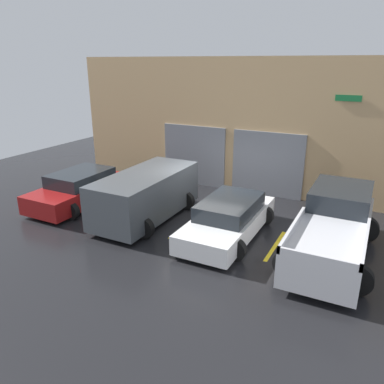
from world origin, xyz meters
name	(u,v)px	position (x,y,z in m)	size (l,w,h in m)	color
ground_plane	(203,212)	(0.00, 0.00, 0.00)	(28.00, 28.00, 0.00)	black
shophouse_building	(237,126)	(0.00, 3.29, 2.77)	(15.68, 0.68, 5.60)	tan
pickup_truck	(334,228)	(4.75, -1.18, 0.83)	(2.46, 5.21, 1.74)	silver
sedan_white	(229,219)	(1.58, -1.42, 0.59)	(2.22, 4.53, 1.23)	white
sedan_side	(80,189)	(-4.75, -1.42, 0.62)	(2.26, 4.31, 1.32)	maroon
van_right	(146,194)	(-1.58, -1.45, 0.92)	(2.36, 4.54, 1.70)	#474C51
parking_stripe_far_left	(53,197)	(-6.33, -1.45, 0.00)	(0.12, 2.20, 0.01)	gold
parking_stripe_left	(113,210)	(-3.17, -1.45, 0.00)	(0.12, 2.20, 0.01)	gold
parking_stripe_centre	(185,226)	(0.00, -1.45, 0.00)	(0.12, 2.20, 0.01)	gold
parking_stripe_right	(275,245)	(3.17, -1.45, 0.00)	(0.12, 2.20, 0.01)	gold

